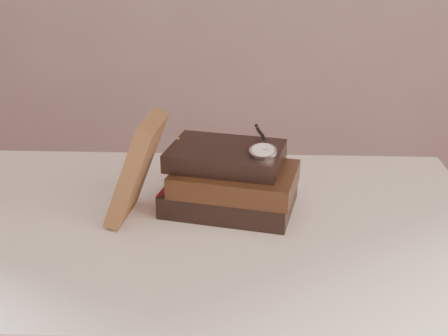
{
  "coord_description": "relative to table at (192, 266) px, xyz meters",
  "views": [
    {
      "loc": [
        0.09,
        -0.51,
        1.22
      ],
      "look_at": [
        0.05,
        0.4,
        0.82
      ],
      "focal_mm": 46.66,
      "sensor_mm": 36.0,
      "label": 1
    }
  ],
  "objects": [
    {
      "name": "pocket_watch",
      "position": [
        0.12,
        0.03,
        0.21
      ],
      "size": [
        0.05,
        0.15,
        0.02
      ],
      "color": "silver",
      "rests_on": "book_stack"
    },
    {
      "name": "table",
      "position": [
        0.0,
        0.0,
        0.0
      ],
      "size": [
        1.0,
        0.6,
        0.75
      ],
      "color": "beige",
      "rests_on": "ground"
    },
    {
      "name": "eyeglasses",
      "position": [
        0.0,
        0.14,
        0.15
      ],
      "size": [
        0.11,
        0.12,
        0.04
      ],
      "color": "silver",
      "rests_on": "book_stack"
    },
    {
      "name": "book_stack",
      "position": [
        0.07,
        0.05,
        0.14
      ],
      "size": [
        0.25,
        0.2,
        0.11
      ],
      "color": "black",
      "rests_on": "table"
    },
    {
      "name": "journal",
      "position": [
        -0.09,
        0.01,
        0.18
      ],
      "size": [
        0.1,
        0.12,
        0.18
      ],
      "primitive_type": "cube",
      "rotation": [
        0.0,
        0.37,
        -0.11
      ],
      "color": "#462F1B",
      "rests_on": "table"
    }
  ]
}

